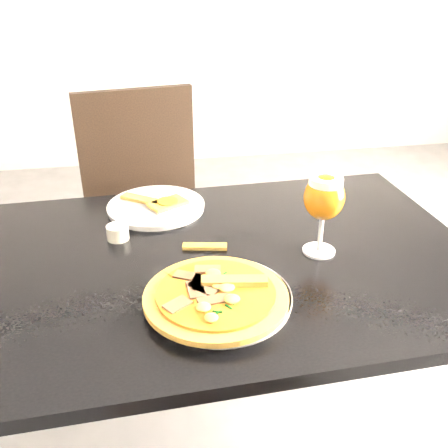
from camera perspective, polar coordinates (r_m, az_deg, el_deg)
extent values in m
cube|color=black|center=(1.17, -0.27, -4.25)|extent=(1.22, 0.83, 0.03)
cylinder|color=black|center=(1.69, -21.37, -10.77)|extent=(0.05, 0.05, 0.72)
cylinder|color=black|center=(1.81, 14.68, -6.78)|extent=(0.05, 0.05, 0.72)
cube|color=black|center=(1.81, -8.05, -1.58)|extent=(0.51, 0.51, 0.04)
cylinder|color=black|center=(1.78, -12.06, -12.24)|extent=(0.04, 0.04, 0.46)
cylinder|color=black|center=(1.84, -0.74, -10.10)|extent=(0.04, 0.04, 0.46)
cylinder|color=black|center=(2.08, -13.56, -6.07)|extent=(0.04, 0.04, 0.46)
cylinder|color=black|center=(2.12, -3.87, -4.43)|extent=(0.04, 0.04, 0.46)
cube|color=black|center=(1.88, -9.89, 8.35)|extent=(0.42, 0.10, 0.45)
cylinder|color=silver|center=(1.01, -0.47, -8.45)|extent=(0.31, 0.31, 0.02)
cylinder|color=olive|center=(0.99, -0.92, -8.30)|extent=(0.29, 0.29, 0.01)
cylinder|color=#AD460E|center=(0.99, -0.93, -7.87)|extent=(0.24, 0.24, 0.01)
cube|color=#472E1F|center=(0.99, 0.84, -7.45)|extent=(0.06, 0.03, 0.00)
cube|color=#472E1F|center=(1.02, 0.48, -6.16)|extent=(0.06, 0.06, 0.00)
cube|color=#472E1F|center=(1.04, -2.43, -5.51)|extent=(0.04, 0.06, 0.00)
cube|color=#472E1F|center=(0.99, -2.65, -7.34)|extent=(0.06, 0.05, 0.00)
cube|color=#472E1F|center=(0.96, -3.46, -8.65)|extent=(0.06, 0.05, 0.00)
cube|color=#472E1F|center=(0.93, -1.21, -10.19)|extent=(0.04, 0.06, 0.00)
cube|color=#472E1F|center=(0.97, 0.44, -8.32)|extent=(0.06, 0.06, 0.00)
ellipsoid|color=gold|center=(0.99, 0.01, -7.08)|extent=(0.03, 0.03, 0.01)
ellipsoid|color=gold|center=(1.04, -0.89, -5.22)|extent=(0.03, 0.03, 0.01)
ellipsoid|color=gold|center=(0.99, -1.86, -7.08)|extent=(0.03, 0.03, 0.01)
ellipsoid|color=gold|center=(0.97, -5.11, -8.02)|extent=(0.03, 0.03, 0.01)
ellipsoid|color=gold|center=(0.97, -1.48, -8.13)|extent=(0.03, 0.03, 0.01)
ellipsoid|color=gold|center=(0.93, 0.97, -9.80)|extent=(0.03, 0.03, 0.01)
ellipsoid|color=gold|center=(0.98, 0.25, -7.65)|extent=(0.03, 0.03, 0.01)
cube|color=#0B4310|center=(1.00, -0.75, -7.17)|extent=(0.01, 0.02, 0.00)
cube|color=#0B4310|center=(1.02, -1.55, -6.22)|extent=(0.01, 0.02, 0.00)
cube|color=#0B4310|center=(1.04, -3.65, -5.78)|extent=(0.01, 0.02, 0.00)
cube|color=#0B4310|center=(1.00, -2.55, -7.25)|extent=(0.02, 0.01, 0.00)
cube|color=#0B4310|center=(0.99, -4.54, -7.72)|extent=(0.02, 0.01, 0.00)
cube|color=#0B4310|center=(0.98, -1.74, -7.91)|extent=(0.02, 0.01, 0.00)
cube|color=#0B4310|center=(0.96, -2.64, -8.95)|extent=(0.02, 0.02, 0.00)
cube|color=#0B4310|center=(0.93, -1.93, -10.38)|extent=(0.01, 0.02, 0.00)
cube|color=#0B4310|center=(0.96, -0.49, -8.70)|extent=(0.01, 0.02, 0.00)
cube|color=#0B4310|center=(0.95, 1.47, -9.32)|extent=(0.01, 0.02, 0.00)
cube|color=#0B4310|center=(0.98, -0.11, -7.89)|extent=(0.02, 0.01, 0.00)
cube|color=#0B4310|center=(0.99, 1.78, -7.63)|extent=(0.02, 0.01, 0.00)
cube|color=#0B4310|center=(1.02, 2.98, -6.51)|extent=(0.02, 0.01, 0.00)
cube|color=#0B4310|center=(1.01, 0.15, -6.86)|extent=(0.02, 0.02, 0.00)
cube|color=olive|center=(0.99, 1.72, -7.19)|extent=(0.14, 0.05, 0.01)
cylinder|color=silver|center=(1.39, -7.76, 1.98)|extent=(0.28, 0.28, 0.01)
cube|color=olive|center=(1.41, -9.43, 2.79)|extent=(0.12, 0.10, 0.01)
cube|color=olive|center=(1.38, -6.45, 2.34)|extent=(0.12, 0.10, 0.01)
cylinder|color=#AD460E|center=(1.38, -6.46, 2.60)|extent=(0.06, 0.06, 0.00)
cube|color=olive|center=(1.19, -2.21, -2.58)|extent=(0.11, 0.04, 0.01)
cylinder|color=beige|center=(1.25, -12.04, -0.94)|extent=(0.05, 0.05, 0.04)
cylinder|color=gold|center=(1.25, -12.10, -0.43)|extent=(0.05, 0.05, 0.01)
cylinder|color=silver|center=(1.20, 10.78, -3.01)|extent=(0.08, 0.08, 0.01)
cylinder|color=silver|center=(1.18, 10.97, -1.16)|extent=(0.01, 0.01, 0.08)
ellipsoid|color=#A35B0F|center=(1.14, 11.39, 3.01)|extent=(0.09, 0.09, 0.11)
cylinder|color=white|center=(1.12, 11.58, 4.86)|extent=(0.08, 0.08, 0.02)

